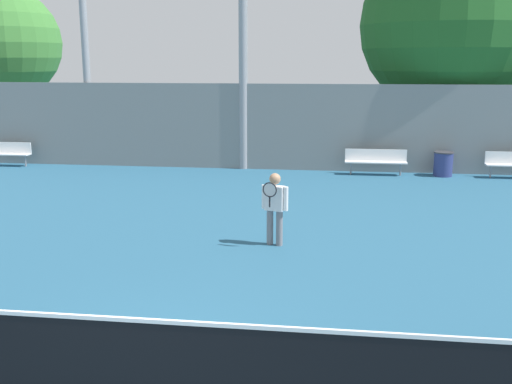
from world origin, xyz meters
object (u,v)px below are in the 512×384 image
Objects in this scene: bench_adjacent_court at (512,162)px; tree_green_broad at (449,26)px; trash_bin at (443,164)px; light_pole_near_left at (84,24)px; bench_courtside_near at (376,159)px; bench_by_gate at (9,151)px; tennis_player at (275,204)px; tennis_net at (127,355)px; tree_green_tall at (5,44)px.

tree_green_broad is (-1.73, 3.49, 4.56)m from bench_adjacent_court.
light_pole_near_left is at bearing 176.89° from trash_bin.
bench_courtside_near and bench_by_gate have the same top height.
bench_adjacent_court is 2.08× the size of trash_bin.
trash_bin is 0.10× the size of tree_green_broad.
tennis_player is 13.59m from bench_by_gate.
bench_courtside_near is at bearing -178.94° from trash_bin.
light_pole_near_left is at bearing 177.18° from bench_adjacent_court.
light_pole_near_left is (-6.72, 15.09, 4.59)m from tennis_net.
tree_green_broad reaches higher than bench_by_gate.
tree_green_tall is 18.86m from tree_green_broad.
tree_green_broad reaches higher than trash_bin.
bench_adjacent_court is 15.59m from light_pole_near_left.
bench_by_gate reaches higher than trash_bin.
tennis_player is at bearing 79.49° from tennis_net.
bench_courtside_near is at bearing 89.19° from tennis_player.
trash_bin is 5.83m from tree_green_broad.
tennis_net is 7.55× the size of bench_by_gate.
tree_green_tall is at bearing 117.87° from bench_by_gate.
light_pole_near_left reaches higher than bench_courtside_near.
tennis_net is 1.41× the size of light_pole_near_left.
tree_green_tall is (-20.51, 5.19, 4.00)m from bench_adjacent_court.
tennis_net is at bearing -57.75° from tree_green_tall.
tennis_net is at bearing -104.55° from bench_courtside_near.
bench_adjacent_court is 2.21m from trash_bin.
tree_green_broad is at bearing 52.10° from bench_courtside_near.
tree_green_tall is (-16.06, 5.19, 4.00)m from bench_courtside_near.
tree_green_broad is at bearing 116.37° from bench_adjacent_court.
bench_courtside_near is at bearing -127.90° from tree_green_broad.
bench_adjacent_court is 0.20× the size of light_pole_near_left.
bench_courtside_near is at bearing -4.01° from light_pole_near_left.
tree_green_broad is (5.33, 11.85, 4.20)m from tennis_player.
light_pole_near_left is 1.03× the size of tree_green_broad.
tree_green_broad is (0.47, 3.45, 4.68)m from trash_bin.
tree_green_broad reaches higher than bench_adjacent_court.
bench_adjacent_court is at bearing 66.37° from tennis_player.
tennis_net is at bearing -66.00° from light_pole_near_left.
light_pole_near_left is (-14.90, 0.73, 4.55)m from bench_adjacent_court.
light_pole_near_left is (-10.45, 0.73, 4.55)m from bench_courtside_near.
tennis_player is 10.95m from bench_adjacent_court.
tennis_net is 1.46× the size of tree_green_broad.
bench_adjacent_court is 17.77m from bench_by_gate.
tennis_player is at bearing -45.22° from tree_green_tall.
tennis_net is 1.75× the size of tree_green_tall.
bench_courtside_near is at bearing 75.45° from tennis_net.
tennis_player reaches higher than bench_adjacent_court.
tree_green_broad reaches higher than bench_courtside_near.
tennis_net is 14.84m from bench_courtside_near.
bench_courtside_near is 6.35m from tree_green_broad.
bench_by_gate is (-10.70, 8.36, -0.36)m from tennis_player.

